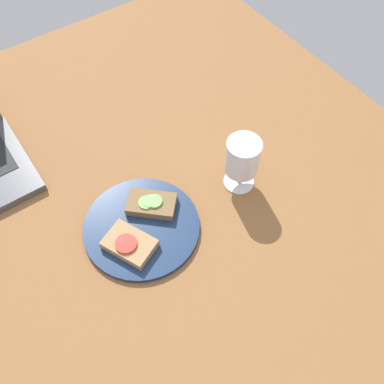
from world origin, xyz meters
The scene contains 5 objects.
wooden_table centered at (0.00, 0.00, 1.50)cm, with size 140.00×140.00×3.00cm, color brown.
plate centered at (-1.55, -5.48, 3.59)cm, with size 25.22×25.22×1.18cm, color navy.
sandwich_with_cucumber centered at (2.89, -2.62, 5.31)cm, with size 11.94×11.72×2.50cm.
sandwich_with_tomato centered at (-6.09, -8.36, 5.32)cm, with size 10.56×12.20×2.55cm.
wine_glass centered at (23.45, -7.77, 11.92)cm, with size 7.61×7.61×13.67cm.
Camera 1 is at (-18.52, -49.08, 84.45)cm, focal length 40.00 mm.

